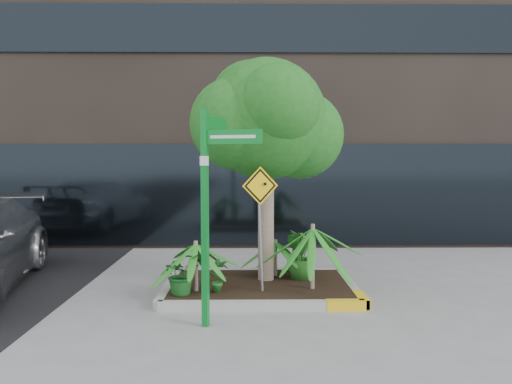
{
  "coord_description": "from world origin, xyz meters",
  "views": [
    {
      "loc": [
        0.02,
        -8.33,
        2.36
      ],
      "look_at": [
        0.13,
        0.2,
        1.76
      ],
      "focal_mm": 35.0,
      "sensor_mm": 36.0,
      "label": 1
    }
  ],
  "objects": [
    {
      "name": "ground",
      "position": [
        0.0,
        0.0,
        0.0
      ],
      "size": [
        80.0,
        80.0,
        0.0
      ],
      "primitive_type": "plane",
      "color": "gray",
      "rests_on": "ground"
    },
    {
      "name": "building",
      "position": [
        0.5,
        8.5,
        7.5
      ],
      "size": [
        18.0,
        8.0,
        15.0
      ],
      "primitive_type": "cube",
      "color": "#2D2621",
      "rests_on": "ground"
    },
    {
      "name": "planter",
      "position": [
        0.23,
        0.27,
        0.1
      ],
      "size": [
        3.35,
        2.36,
        0.15
      ],
      "color": "#9E9E99",
      "rests_on": "ground"
    },
    {
      "name": "tree",
      "position": [
        0.31,
        0.59,
        3.03
      ],
      "size": [
        2.77,
        2.45,
        4.15
      ],
      "color": "gray",
      "rests_on": "ground"
    },
    {
      "name": "palm_front",
      "position": [
        1.07,
        -0.07,
        1.17
      ],
      "size": [
        1.23,
        1.23,
        1.37
      ],
      "color": "gray",
      "rests_on": "ground"
    },
    {
      "name": "palm_left",
      "position": [
        -0.87,
        -0.19,
        0.93
      ],
      "size": [
        0.94,
        0.94,
        1.04
      ],
      "color": "gray",
      "rests_on": "ground"
    },
    {
      "name": "palm_back",
      "position": [
        0.5,
        0.85,
        0.78
      ],
      "size": [
        0.76,
        0.76,
        0.85
      ],
      "color": "gray",
      "rests_on": "ground"
    },
    {
      "name": "shrub_a",
      "position": [
        -1.08,
        -0.4,
        0.49
      ],
      "size": [
        0.86,
        0.86,
        0.68
      ],
      "primitive_type": "imported",
      "rotation": [
        0.0,
        0.0,
        0.69
      ],
      "color": "#164F1C",
      "rests_on": "planter"
    },
    {
      "name": "shrub_b",
      "position": [
        0.94,
        0.62,
        0.6
      ],
      "size": [
        0.64,
        0.64,
        0.89
      ],
      "primitive_type": "imported",
      "rotation": [
        0.0,
        0.0,
        1.92
      ],
      "color": "#23611D",
      "rests_on": "planter"
    },
    {
      "name": "shrub_c",
      "position": [
        -0.51,
        -0.29,
        0.44
      ],
      "size": [
        0.37,
        0.37,
        0.59
      ],
      "primitive_type": "imported",
      "rotation": [
        0.0,
        0.0,
        3.35
      ],
      "color": "#1F6623",
      "rests_on": "planter"
    },
    {
      "name": "shrub_d",
      "position": [
        0.9,
        1.12,
        0.53
      ],
      "size": [
        0.59,
        0.59,
        0.77
      ],
      "primitive_type": "imported",
      "rotation": [
        0.0,
        0.0,
        5.38
      ],
      "color": "#1A5518",
      "rests_on": "planter"
    },
    {
      "name": "street_sign_post",
      "position": [
        -0.53,
        -1.46,
        1.86
      ],
      "size": [
        0.85,
        1.06,
        3.01
      ],
      "rotation": [
        0.0,
        0.0,
        -0.32
      ],
      "color": "#0B7B26",
      "rests_on": "ground"
    },
    {
      "name": "cattle_sign",
      "position": [
        0.19,
        -0.17,
        1.54
      ],
      "size": [
        0.59,
        0.26,
        2.06
      ],
      "rotation": [
        0.0,
        0.0,
        0.39
      ],
      "color": "slate",
      "rests_on": "ground"
    }
  ]
}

